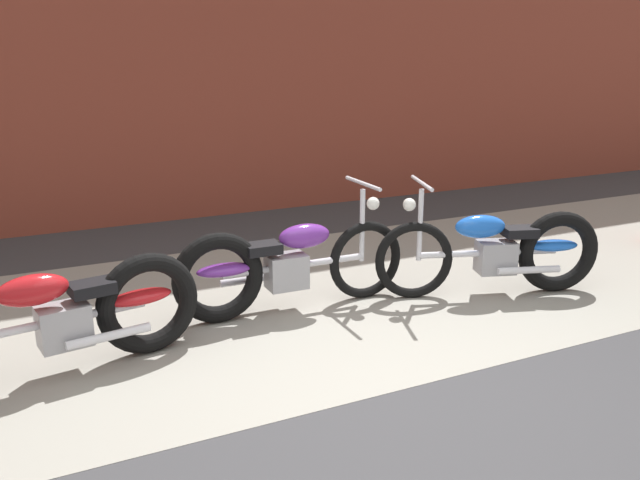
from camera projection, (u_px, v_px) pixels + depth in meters
The scene contains 5 objects.
ground_plane at pixel (391, 393), 4.07m from camera, with size 80.00×80.00×0.00m, color #38383A.
sidewalk_slab at pixel (283, 300), 5.59m from camera, with size 36.00×3.50×0.01m, color gray.
motorcycle_red at pixel (75, 315), 4.25m from camera, with size 2.00×0.61×1.03m.
motorcycle_purple at pixel (277, 266), 5.24m from camera, with size 2.01×0.58×1.03m.
motorcycle_blue at pixel (505, 250), 5.65m from camera, with size 1.94×0.86×1.03m.
Camera 1 is at (-1.99, -3.09, 2.04)m, focal length 36.56 mm.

